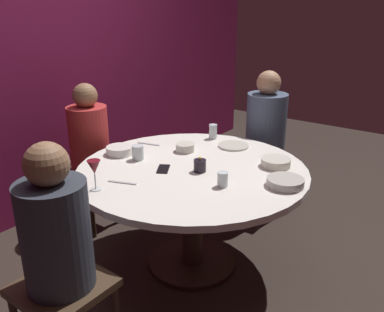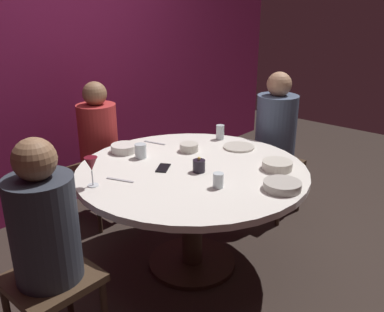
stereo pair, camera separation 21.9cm
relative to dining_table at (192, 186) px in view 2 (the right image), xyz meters
The scene contains 19 objects.
ground_plane 0.59m from the dining_table, ahead, with size 8.00×8.00×0.00m, color #2D231E.
back_wall 1.67m from the dining_table, 90.00° to the left, with size 6.00×0.10×2.60m, color maroon.
dining_table is the anchor object (origin of this frame).
seated_diner_left 1.04m from the dining_table, behind, with size 0.40×0.40×1.17m.
seated_diner_back 1.00m from the dining_table, 90.00° to the left, with size 0.40×0.40×1.16m.
seated_diner_right 1.04m from the dining_table, ahead, with size 0.40×0.40×1.21m.
candle_holder 0.19m from the dining_table, 104.93° to the right, with size 0.08×0.08×0.10m.
wine_glass 0.68m from the dining_table, 157.52° to the left, with size 0.08×0.08×0.18m.
dinner_plate 0.53m from the dining_table, ahead, with size 0.22×0.22×0.01m, color beige.
cell_phone 0.23m from the dining_table, 135.73° to the left, with size 0.07×0.14×0.01m, color black.
bowl_serving_large 0.56m from the dining_table, 51.02° to the right, with size 0.19×0.19×0.05m, color beige.
bowl_salad_center 0.59m from the dining_table, 99.57° to the left, with size 0.19×0.19×0.06m, color silver.
bowl_small_white 0.35m from the dining_table, 45.31° to the left, with size 0.13×0.13×0.06m, color beige.
bowl_sauce_side 0.62m from the dining_table, 81.09° to the right, with size 0.21×0.21×0.05m, color #B2ADA3.
cup_near_candle 0.66m from the dining_table, 21.43° to the left, with size 0.06×0.06×0.11m, color silver.
cup_by_left_diner 0.38m from the dining_table, 111.83° to the right, with size 0.06×0.06×0.09m, color silver.
cup_by_right_diner 0.43m from the dining_table, 104.16° to the left, with size 0.08×0.08×0.10m, color silver.
fork_near_plate 0.49m from the dining_table, 156.64° to the left, with size 0.02×0.18×0.01m, color #B7B7BC.
knife_near_plate 0.58m from the dining_table, 71.34° to the left, with size 0.02×0.18×0.01m, color #B7B7BC.
Camera 2 is at (-1.82, -1.61, 1.71)m, focal length 38.38 mm.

